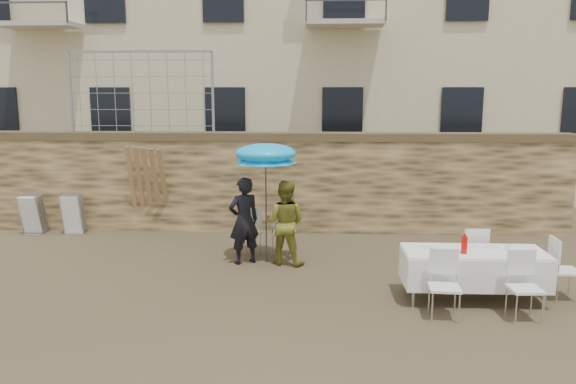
{
  "coord_description": "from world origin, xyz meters",
  "views": [
    {
      "loc": [
        0.87,
        -7.47,
        3.14
      ],
      "look_at": [
        0.4,
        2.2,
        1.4
      ],
      "focal_mm": 35.0,
      "sensor_mm": 36.0,
      "label": 1
    }
  ],
  "objects_px": {
    "woman_dress": "(285,223)",
    "umbrella": "(266,157)",
    "table_chair_front_right": "(525,287)",
    "man_suit": "(244,221)",
    "banquet_table": "(474,254)",
    "table_chair_back": "(472,255)",
    "chair_stack_left": "(37,212)",
    "couple_chair_right": "(284,231)",
    "chair_stack_right": "(76,213)",
    "table_chair_side": "(565,269)",
    "soda_bottle": "(464,245)",
    "couple_chair_left": "(248,231)",
    "table_chair_front_left": "(445,286)"
  },
  "relations": [
    {
      "from": "couple_chair_left",
      "to": "table_chair_side",
      "type": "relative_size",
      "value": 1.0
    },
    {
      "from": "umbrella",
      "to": "chair_stack_right",
      "type": "xyz_separation_m",
      "value": [
        -4.46,
        1.98,
        -1.51
      ]
    },
    {
      "from": "table_chair_back",
      "to": "chair_stack_right",
      "type": "distance_m",
      "value": 8.51
    },
    {
      "from": "banquet_table",
      "to": "soda_bottle",
      "type": "height_order",
      "value": "soda_bottle"
    },
    {
      "from": "umbrella",
      "to": "couple_chair_right",
      "type": "distance_m",
      "value": 1.59
    },
    {
      "from": "couple_chair_right",
      "to": "chair_stack_left",
      "type": "xyz_separation_m",
      "value": [
        -5.66,
        1.53,
        -0.02
      ]
    },
    {
      "from": "umbrella",
      "to": "table_chair_front_right",
      "type": "relative_size",
      "value": 2.17
    },
    {
      "from": "man_suit",
      "to": "chair_stack_right",
      "type": "bearing_deg",
      "value": -56.95
    },
    {
      "from": "couple_chair_left",
      "to": "table_chair_front_right",
      "type": "distance_m",
      "value": 5.16
    },
    {
      "from": "couple_chair_right",
      "to": "chair_stack_left",
      "type": "distance_m",
      "value": 5.87
    },
    {
      "from": "banquet_table",
      "to": "table_chair_front_right",
      "type": "bearing_deg",
      "value": -56.31
    },
    {
      "from": "table_chair_back",
      "to": "chair_stack_right",
      "type": "bearing_deg",
      "value": -22.76
    },
    {
      "from": "table_chair_side",
      "to": "man_suit",
      "type": "bearing_deg",
      "value": 72.43
    },
    {
      "from": "man_suit",
      "to": "chair_stack_left",
      "type": "relative_size",
      "value": 1.75
    },
    {
      "from": "banquet_table",
      "to": "table_chair_side",
      "type": "relative_size",
      "value": 2.19
    },
    {
      "from": "couple_chair_right",
      "to": "soda_bottle",
      "type": "xyz_separation_m",
      "value": [
        2.81,
        -2.38,
        0.43
      ]
    },
    {
      "from": "umbrella",
      "to": "banquet_table",
      "type": "height_order",
      "value": "umbrella"
    },
    {
      "from": "chair_stack_left",
      "to": "chair_stack_right",
      "type": "distance_m",
      "value": 0.9
    },
    {
      "from": "banquet_table",
      "to": "table_chair_front_left",
      "type": "distance_m",
      "value": 0.99
    },
    {
      "from": "table_chair_front_right",
      "to": "chair_stack_right",
      "type": "relative_size",
      "value": 1.04
    },
    {
      "from": "umbrella",
      "to": "chair_stack_left",
      "type": "relative_size",
      "value": 2.27
    },
    {
      "from": "man_suit",
      "to": "table_chair_front_right",
      "type": "height_order",
      "value": "man_suit"
    },
    {
      "from": "chair_stack_left",
      "to": "banquet_table",
      "type": "bearing_deg",
      "value": -23.48
    },
    {
      "from": "soda_bottle",
      "to": "man_suit",
      "type": "bearing_deg",
      "value": 152.42
    },
    {
      "from": "banquet_table",
      "to": "table_chair_back",
      "type": "distance_m",
      "value": 0.86
    },
    {
      "from": "woman_dress",
      "to": "table_chair_front_right",
      "type": "relative_size",
      "value": 1.62
    },
    {
      "from": "table_chair_front_right",
      "to": "table_chair_back",
      "type": "distance_m",
      "value": 1.58
    },
    {
      "from": "table_chair_side",
      "to": "umbrella",
      "type": "bearing_deg",
      "value": 69.98
    },
    {
      "from": "couple_chair_left",
      "to": "table_chair_back",
      "type": "bearing_deg",
      "value": 120.72
    },
    {
      "from": "table_chair_side",
      "to": "chair_stack_right",
      "type": "distance_m",
      "value": 9.88
    },
    {
      "from": "couple_chair_right",
      "to": "table_chair_front_right",
      "type": "bearing_deg",
      "value": 146.64
    },
    {
      "from": "table_chair_front_right",
      "to": "table_chair_side",
      "type": "bearing_deg",
      "value": 39.46
    },
    {
      "from": "woman_dress",
      "to": "umbrella",
      "type": "relative_size",
      "value": 0.75
    },
    {
      "from": "table_chair_back",
      "to": "table_chair_side",
      "type": "height_order",
      "value": "same"
    },
    {
      "from": "chair_stack_right",
      "to": "table_chair_front_left",
      "type": "bearing_deg",
      "value": -32.21
    },
    {
      "from": "man_suit",
      "to": "couple_chair_right",
      "type": "relative_size",
      "value": 1.68
    },
    {
      "from": "banquet_table",
      "to": "soda_bottle",
      "type": "distance_m",
      "value": 0.3
    },
    {
      "from": "man_suit",
      "to": "table_chair_back",
      "type": "distance_m",
      "value": 4.02
    },
    {
      "from": "woman_dress",
      "to": "umbrella",
      "type": "height_order",
      "value": "umbrella"
    },
    {
      "from": "banquet_table",
      "to": "umbrella",
      "type": "bearing_deg",
      "value": 151.69
    },
    {
      "from": "man_suit",
      "to": "umbrella",
      "type": "bearing_deg",
      "value": 164.26
    },
    {
      "from": "soda_bottle",
      "to": "chair_stack_right",
      "type": "bearing_deg",
      "value": 152.64
    },
    {
      "from": "chair_stack_left",
      "to": "couple_chair_left",
      "type": "bearing_deg",
      "value": -17.18
    },
    {
      "from": "soda_bottle",
      "to": "table_chair_front_right",
      "type": "relative_size",
      "value": 0.27
    },
    {
      "from": "woman_dress",
      "to": "banquet_table",
      "type": "height_order",
      "value": "woman_dress"
    },
    {
      "from": "man_suit",
      "to": "table_chair_front_left",
      "type": "distance_m",
      "value": 3.96
    },
    {
      "from": "soda_bottle",
      "to": "table_chair_side",
      "type": "height_order",
      "value": "soda_bottle"
    },
    {
      "from": "couple_chair_right",
      "to": "chair_stack_right",
      "type": "bearing_deg",
      "value": -10.86
    },
    {
      "from": "chair_stack_left",
      "to": "table_chair_side",
      "type": "bearing_deg",
      "value": -20.01
    },
    {
      "from": "banquet_table",
      "to": "table_chair_back",
      "type": "bearing_deg",
      "value": 75.96
    }
  ]
}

